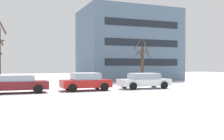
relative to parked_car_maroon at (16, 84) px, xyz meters
The scene contains 7 objects.
ground_plane 9.83m from the parked_car_maroon, 86.97° to the right, with size 120.00×120.00×0.00m, color white.
road_surface 5.98m from the parked_car_maroon, 84.99° to the right, with size 80.00×9.75×0.00m.
parked_car_maroon is the anchor object (origin of this frame).
parked_car_red 5.29m from the parked_car_maroon, ahead, with size 3.97×2.18×1.44m.
parked_car_white 10.57m from the parked_car_maroon, ahead, with size 4.61×2.03×1.36m.
tree_far_left 13.51m from the parked_car_maroon, 18.62° to the left, with size 1.68×1.70×4.96m.
building_far_right 21.11m from the parked_car_maroon, 41.80° to the left, with size 12.91×9.24×9.92m.
Camera 1 is at (-1.21, -11.03, 2.01)m, focal length 42.96 mm.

